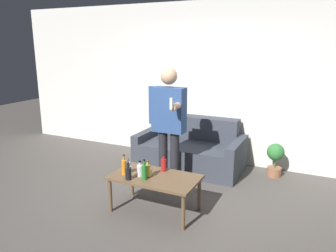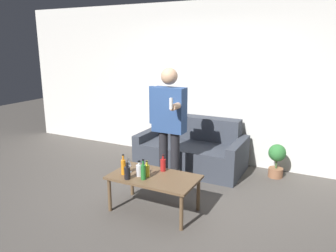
# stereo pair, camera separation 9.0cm
# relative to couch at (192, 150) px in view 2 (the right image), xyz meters

# --- Properties ---
(ground_plane) EXTENTS (16.00, 16.00, 0.00)m
(ground_plane) POSITION_rel_couch_xyz_m (0.14, -1.56, -0.29)
(ground_plane) COLOR #514C47
(wall_back) EXTENTS (8.00, 0.06, 2.70)m
(wall_back) POSITION_rel_couch_xyz_m (0.14, 0.52, 1.06)
(wall_back) COLOR silver
(wall_back) RESTS_ON ground_plane
(couch) EXTENTS (1.70, 0.92, 0.81)m
(couch) POSITION_rel_couch_xyz_m (0.00, 0.00, 0.00)
(couch) COLOR #383D47
(couch) RESTS_ON ground_plane
(coffee_table) EXTENTS (1.06, 0.60, 0.45)m
(coffee_table) POSITION_rel_couch_xyz_m (0.15, -1.58, 0.11)
(coffee_table) COLOR brown
(coffee_table) RESTS_ON ground_plane
(bottle_orange) EXTENTS (0.06, 0.06, 0.26)m
(bottle_orange) POSITION_rel_couch_xyz_m (-0.20, -1.70, 0.26)
(bottle_orange) COLOR orange
(bottle_orange) RESTS_ON coffee_table
(bottle_green) EXTENTS (0.07, 0.07, 0.21)m
(bottle_green) POSITION_rel_couch_xyz_m (-0.08, -1.80, 0.24)
(bottle_green) COLOR black
(bottle_green) RESTS_ON coffee_table
(bottle_dark) EXTENTS (0.07, 0.07, 0.21)m
(bottle_dark) POSITION_rel_couch_xyz_m (0.17, -1.38, 0.25)
(bottle_dark) COLOR #B21E1E
(bottle_dark) RESTS_ON coffee_table
(bottle_yellow) EXTENTS (0.07, 0.07, 0.20)m
(bottle_yellow) POSITION_rel_couch_xyz_m (0.09, -1.63, 0.24)
(bottle_yellow) COLOR yellow
(bottle_yellow) RESTS_ON coffee_table
(bottle_red) EXTENTS (0.08, 0.08, 0.19)m
(bottle_red) POSITION_rel_couch_xyz_m (-0.01, -1.65, 0.24)
(bottle_red) COLOR silver
(bottle_red) RESTS_ON coffee_table
(bottle_clear) EXTENTS (0.06, 0.06, 0.25)m
(bottle_clear) POSITION_rel_couch_xyz_m (0.09, -1.72, 0.26)
(bottle_clear) COLOR #23752D
(bottle_clear) RESTS_ON coffee_table
(wine_glass_near) EXTENTS (0.08, 0.08, 0.19)m
(wine_glass_near) POSITION_rel_couch_xyz_m (-0.19, -1.61, 0.29)
(wine_glass_near) COLOR silver
(wine_glass_near) RESTS_ON coffee_table
(person_standing_front) EXTENTS (0.54, 0.44, 1.70)m
(person_standing_front) POSITION_rel_couch_xyz_m (0.00, -0.87, 0.70)
(person_standing_front) COLOR #232328
(person_standing_front) RESTS_ON ground_plane
(potted_plant) EXTENTS (0.26, 0.26, 0.52)m
(potted_plant) POSITION_rel_couch_xyz_m (1.32, 0.18, 0.01)
(potted_plant) COLOR #936042
(potted_plant) RESTS_ON ground_plane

